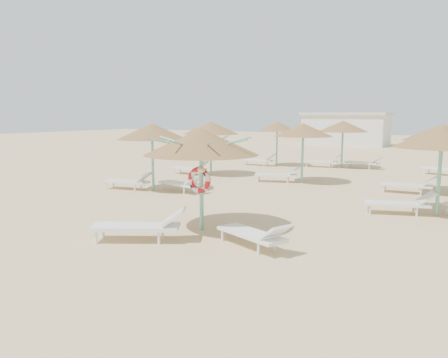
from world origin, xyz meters
The scene contains 6 objects.
ground centered at (0.00, 0.00, 0.00)m, with size 120.00×120.00×0.00m, color tan.
main_palapa centered at (0.06, 0.29, 2.34)m, with size 3.01×3.01×2.70m.
lounger_main_a centered at (-0.61, -1.33, 0.39)m, with size 2.31×1.72×0.83m.
lounger_main_b centered at (2.02, -0.42, 0.35)m, with size 2.09×1.30×0.73m.
palapa_field centered at (1.59, 9.77, 2.31)m, with size 19.45×14.42×2.72m.
service_hut centered at (-6.00, 35.00, 1.64)m, with size 8.40×4.40×3.25m.
Camera 1 is at (6.47, -9.11, 3.07)m, focal length 35.00 mm.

